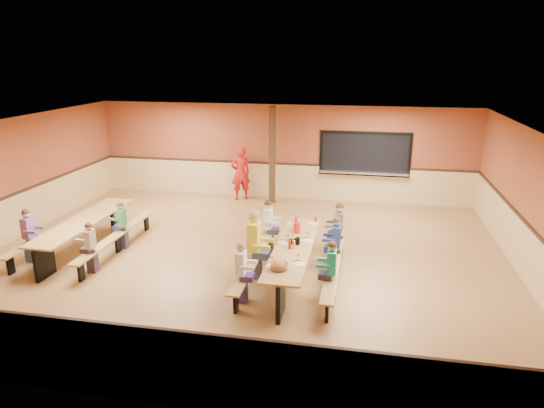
# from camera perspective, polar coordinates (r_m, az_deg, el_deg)

# --- Properties ---
(ground) EXTENTS (12.00, 12.00, 0.00)m
(ground) POSITION_cam_1_polar(r_m,az_deg,el_deg) (11.27, -3.27, -6.27)
(ground) COLOR brown
(ground) RESTS_ON ground
(room_envelope) EXTENTS (12.04, 10.04, 3.02)m
(room_envelope) POSITION_cam_1_polar(r_m,az_deg,el_deg) (11.01, -3.33, -2.98)
(room_envelope) COLOR brown
(room_envelope) RESTS_ON ground
(kitchen_pass_through) EXTENTS (2.78, 0.28, 1.38)m
(kitchen_pass_through) POSITION_cam_1_polar(r_m,az_deg,el_deg) (15.27, 10.85, 5.58)
(kitchen_pass_through) COLOR black
(kitchen_pass_through) RESTS_ON ground
(structural_post) EXTENTS (0.18, 0.18, 3.00)m
(structural_post) POSITION_cam_1_polar(r_m,az_deg,el_deg) (14.98, 0.01, 5.71)
(structural_post) COLOR #322210
(structural_post) RESTS_ON ground
(cafeteria_table_main) EXTENTS (1.91, 3.70, 0.74)m
(cafeteria_table_main) POSITION_cam_1_polar(r_m,az_deg,el_deg) (10.03, 2.59, -6.05)
(cafeteria_table_main) COLOR #A67D41
(cafeteria_table_main) RESTS_ON ground
(cafeteria_table_second) EXTENTS (1.91, 3.70, 0.74)m
(cafeteria_table_second) POSITION_cam_1_polar(r_m,az_deg,el_deg) (12.33, -21.19, -2.73)
(cafeteria_table_second) COLOR #A67D41
(cafeteria_table_second) RESTS_ON ground
(seated_child_white_left) EXTENTS (0.35, 0.29, 1.18)m
(seated_child_white_left) POSITION_cam_1_polar(r_m,az_deg,el_deg) (9.15, -3.64, -8.04)
(seated_child_white_left) COLOR white
(seated_child_white_left) RESTS_ON ground
(seated_adult_yellow) EXTENTS (0.48, 0.40, 1.44)m
(seated_adult_yellow) POSITION_cam_1_polar(r_m,az_deg,el_deg) (10.05, -2.12, -4.79)
(seated_adult_yellow) COLOR yellow
(seated_adult_yellow) RESTS_ON ground
(seated_child_grey_left) EXTENTS (0.38, 0.31, 1.23)m
(seated_child_grey_left) POSITION_cam_1_polar(r_m,az_deg,el_deg) (11.41, -0.47, -2.61)
(seated_child_grey_left) COLOR white
(seated_child_grey_left) RESTS_ON ground
(seated_child_teal_right) EXTENTS (0.36, 0.29, 1.18)m
(seated_child_teal_right) POSITION_cam_1_polar(r_m,az_deg,el_deg) (9.22, 6.99, -7.90)
(seated_child_teal_right) COLOR teal
(seated_child_teal_right) RESTS_ON ground
(seated_child_navy_right) EXTENTS (0.37, 0.30, 1.21)m
(seated_child_navy_right) POSITION_cam_1_polar(r_m,az_deg,el_deg) (10.42, 7.54, -4.79)
(seated_child_navy_right) COLOR navy
(seated_child_navy_right) RESTS_ON ground
(seated_child_char_right) EXTENTS (0.39, 0.32, 1.25)m
(seated_child_char_right) POSITION_cam_1_polar(r_m,az_deg,el_deg) (11.23, 7.84, -3.06)
(seated_child_char_right) COLOR #454A4D
(seated_child_char_right) RESTS_ON ground
(seated_child_purple_sec) EXTENTS (0.37, 0.30, 1.21)m
(seated_child_purple_sec) POSITION_cam_1_polar(r_m,az_deg,el_deg) (12.12, -26.65, -3.36)
(seated_child_purple_sec) COLOR #754877
(seated_child_purple_sec) RESTS_ON ground
(seated_child_green_sec) EXTENTS (0.33, 0.27, 1.13)m
(seated_child_green_sec) POSITION_cam_1_polar(r_m,az_deg,el_deg) (12.14, -17.22, -2.44)
(seated_child_green_sec) COLOR #3B8251
(seated_child_green_sec) RESTS_ON ground
(seated_child_tan_sec) EXTENTS (0.32, 0.26, 1.10)m
(seated_child_tan_sec) POSITION_cam_1_polar(r_m,az_deg,el_deg) (11.03, -20.54, -4.84)
(seated_child_tan_sec) COLOR tan
(seated_child_tan_sec) RESTS_ON ground
(standing_woman) EXTENTS (0.74, 0.66, 1.71)m
(standing_woman) POSITION_cam_1_polar(r_m,az_deg,el_deg) (15.49, -3.72, 3.62)
(standing_woman) COLOR red
(standing_woman) RESTS_ON ground
(punch_pitcher) EXTENTS (0.16, 0.16, 0.22)m
(punch_pitcher) POSITION_cam_1_polar(r_m,az_deg,el_deg) (10.63, 2.93, -2.82)
(punch_pitcher) COLOR red
(punch_pitcher) RESTS_ON cafeteria_table_main
(chip_bowl) EXTENTS (0.32, 0.32, 0.15)m
(chip_bowl) POSITION_cam_1_polar(r_m,az_deg,el_deg) (8.86, 0.82, -7.25)
(chip_bowl) COLOR orange
(chip_bowl) RESTS_ON cafeteria_table_main
(napkin_dispenser) EXTENTS (0.10, 0.14, 0.13)m
(napkin_dispenser) POSITION_cam_1_polar(r_m,az_deg,el_deg) (10.02, 3.00, -4.37)
(napkin_dispenser) COLOR black
(napkin_dispenser) RESTS_ON cafeteria_table_main
(condiment_mustard) EXTENTS (0.06, 0.06, 0.17)m
(condiment_mustard) POSITION_cam_1_polar(r_m,az_deg,el_deg) (9.78, 2.58, -4.79)
(condiment_mustard) COLOR yellow
(condiment_mustard) RESTS_ON cafeteria_table_main
(condiment_ketchup) EXTENTS (0.06, 0.06, 0.17)m
(condiment_ketchup) POSITION_cam_1_polar(r_m,az_deg,el_deg) (9.78, 2.09, -4.78)
(condiment_ketchup) COLOR #B2140F
(condiment_ketchup) RESTS_ON cafeteria_table_main
(table_paddle) EXTENTS (0.16, 0.16, 0.56)m
(table_paddle) POSITION_cam_1_polar(r_m,az_deg,el_deg) (10.04, 2.46, -3.86)
(table_paddle) COLOR black
(table_paddle) RESTS_ON cafeteria_table_main
(place_settings) EXTENTS (0.65, 3.30, 0.11)m
(place_settings) POSITION_cam_1_polar(r_m,az_deg,el_deg) (9.93, 2.61, -4.62)
(place_settings) COLOR beige
(place_settings) RESTS_ON cafeteria_table_main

